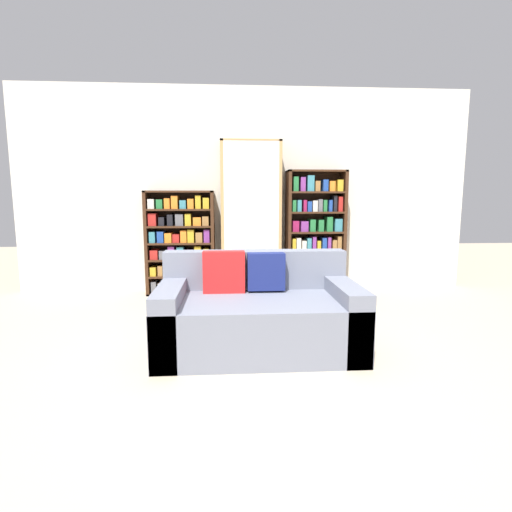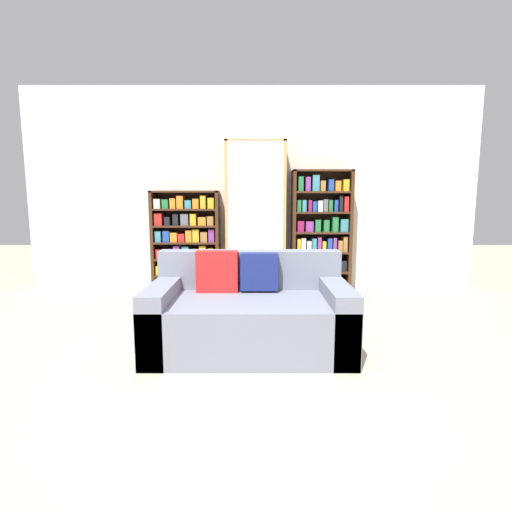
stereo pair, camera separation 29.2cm
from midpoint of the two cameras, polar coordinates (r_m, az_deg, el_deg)
name	(u,v)px [view 1 (the left image)]	position (r m, az deg, el deg)	size (l,w,h in m)	color
ground_plane	(264,379)	(2.91, -1.87, -17.18)	(16.00, 16.00, 0.00)	tan
wall_back	(246,191)	(5.45, -3.01, 9.31)	(6.05, 0.06, 2.70)	silver
couch	(258,314)	(3.38, -2.25, -8.34)	(1.63, 0.95, 0.80)	slate
bookshelf_left	(181,244)	(5.34, -12.26, 1.66)	(0.88, 0.32, 1.34)	#3D2314
display_cabinet	(251,219)	(5.24, -2.37, 5.34)	(0.77, 0.36, 1.97)	tan
bookshelf_right	(315,234)	(5.36, 6.96, 3.15)	(0.77, 0.32, 1.61)	#3D2314
wine_bottle	(289,289)	(4.91, 2.99, -4.71)	(0.07, 0.07, 0.36)	#192333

